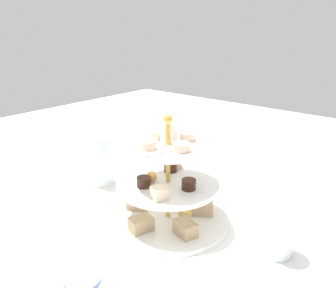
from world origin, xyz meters
TOP-DOWN VIEW (x-y plane):
  - ground_plane at (0.00, 0.00)m, footprint 2.40×2.40m
  - tiered_serving_stand at (0.00, 0.00)m, footprint 0.28×0.28m
  - water_glass_tall_right at (0.03, 0.27)m, footprint 0.07×0.07m
  - butter_knife_left at (0.32, 0.02)m, footprint 0.05×0.17m
  - butter_knife_right at (-0.27, 0.18)m, footprint 0.09×0.16m
  - water_glass_mid_back at (0.04, -0.24)m, footprint 0.06×0.06m

SIDE VIEW (x-z plane):
  - ground_plane at x=0.00m, z-range 0.00..0.00m
  - butter_knife_left at x=0.32m, z-range 0.00..0.00m
  - butter_knife_right at x=-0.27m, z-range 0.00..0.00m
  - water_glass_mid_back at x=0.04m, z-range 0.00..0.09m
  - water_glass_tall_right at x=0.03m, z-range 0.00..0.14m
  - tiered_serving_stand at x=0.00m, z-range -0.05..0.20m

